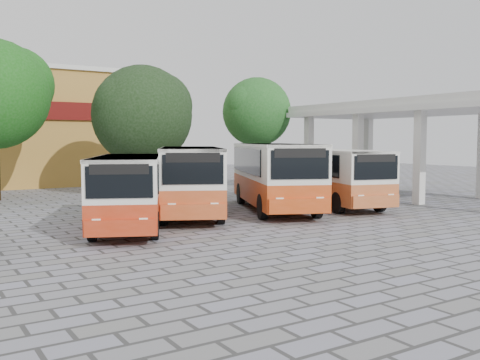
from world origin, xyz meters
TOP-DOWN VIEW (x-y plane):
  - ground at (0.00, 0.00)m, footprint 90.00×90.00m
  - terminal_shelter at (10.50, 4.00)m, footprint 6.80×15.80m
  - bus_far_left at (-7.22, 2.53)m, footprint 5.06×7.89m
  - bus_centre_left at (-3.70, 4.43)m, footprint 5.73×8.71m
  - bus_centre_right at (0.30, 3.78)m, footprint 5.70×9.11m
  - bus_far_right at (3.65, 3.51)m, footprint 4.25×8.12m
  - tree_middle at (-2.49, 12.65)m, footprint 5.92×5.64m
  - tree_right at (6.35, 14.16)m, footprint 4.88×4.65m

SIDE VIEW (x-z plane):
  - ground at x=0.00m, z-range 0.00..0.00m
  - bus_far_left at x=-7.22m, z-range 0.21..2.86m
  - bus_far_right at x=3.65m, z-range 0.22..2.99m
  - bus_centre_left at x=-3.70m, z-range 0.23..3.15m
  - bus_centre_right at x=0.30m, z-range 0.24..3.30m
  - tree_middle at x=-2.49m, z-range 1.10..8.56m
  - terminal_shelter at x=10.50m, z-range 2.21..7.61m
  - tree_right at x=6.35m, z-range 1.56..9.03m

